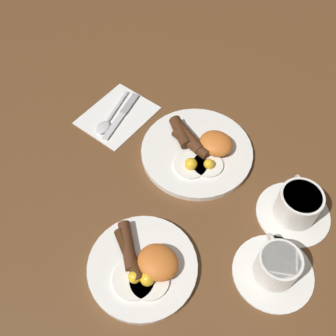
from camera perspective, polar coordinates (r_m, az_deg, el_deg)
ground_plane at (r=0.95m, az=4.16°, el=2.11°), size 3.00×3.00×0.00m
breakfast_plate_near at (r=0.94m, az=4.35°, el=2.72°), size 0.27×0.27×0.05m
breakfast_plate_far at (r=0.80m, az=-3.55°, el=-13.90°), size 0.22×0.22×0.05m
teacup_near at (r=0.88m, az=18.19°, el=-5.28°), size 0.16×0.16×0.08m
teacup_far at (r=0.81m, az=15.40°, el=-13.71°), size 0.16×0.16×0.07m
napkin at (r=1.04m, az=-7.35°, el=7.62°), size 0.16×0.19×0.01m
knife at (r=1.03m, az=-6.57°, el=7.91°), size 0.04×0.17×0.01m
spoon at (r=1.02m, az=-8.96°, el=6.55°), size 0.05×0.16×0.01m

